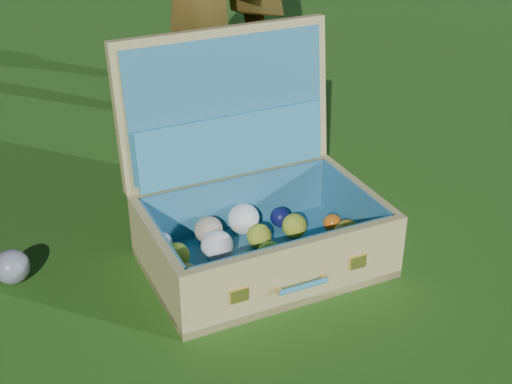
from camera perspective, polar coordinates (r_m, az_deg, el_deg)
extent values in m
plane|color=#215114|center=(1.67, -4.81, -4.82)|extent=(60.00, 60.00, 0.00)
sphere|color=#3C609D|center=(1.64, -18.95, -5.68)|extent=(0.08, 0.08, 0.08)
cube|color=tan|center=(1.62, 0.60, -5.60)|extent=(0.57, 0.43, 0.02)
cube|color=tan|center=(1.46, 3.36, -6.63)|extent=(0.51, 0.11, 0.15)
cube|color=tan|center=(1.71, -1.73, -0.97)|extent=(0.51, 0.11, 0.15)
cube|color=tan|center=(1.51, -7.88, -5.67)|extent=(0.08, 0.30, 0.15)
cube|color=tan|center=(1.69, 8.16, -1.65)|extent=(0.08, 0.30, 0.15)
cube|color=teal|center=(1.61, 0.60, -5.25)|extent=(0.52, 0.39, 0.01)
cube|color=teal|center=(1.47, 3.15, -6.09)|extent=(0.47, 0.09, 0.13)
cube|color=teal|center=(1.69, -1.57, -0.88)|extent=(0.47, 0.09, 0.13)
cube|color=teal|center=(1.51, -7.48, -5.27)|extent=(0.06, 0.30, 0.13)
cube|color=teal|center=(1.68, 7.84, -1.47)|extent=(0.06, 0.30, 0.13)
cube|color=tan|center=(1.64, -2.48, 7.16)|extent=(0.51, 0.16, 0.34)
cube|color=teal|center=(1.62, -2.24, 7.02)|extent=(0.47, 0.13, 0.30)
cube|color=teal|center=(1.64, -1.92, 3.77)|extent=(0.45, 0.12, 0.14)
cube|color=#F2C659|center=(1.40, -1.35, -8.27)|extent=(0.04, 0.01, 0.03)
cube|color=#F2C659|center=(1.51, 8.16, -5.56)|extent=(0.04, 0.01, 0.03)
cylinder|color=teal|center=(1.45, 3.81, -7.54)|extent=(0.11, 0.03, 0.01)
cube|color=#F2C659|center=(1.44, 1.87, -7.92)|extent=(0.01, 0.02, 0.01)
cube|color=#F2C659|center=(1.48, 5.43, -6.89)|extent=(0.01, 0.02, 0.01)
sphere|color=#C9B38E|center=(1.45, -4.53, -8.47)|extent=(0.05, 0.05, 0.05)
sphere|color=orange|center=(1.48, -0.76, -7.46)|extent=(0.05, 0.05, 0.05)
sphere|color=gold|center=(1.50, 2.29, -6.47)|extent=(0.06, 0.06, 0.06)
sphere|color=red|center=(1.56, 5.46, -5.70)|extent=(0.04, 0.04, 0.04)
sphere|color=orange|center=(1.60, 8.87, -4.62)|extent=(0.05, 0.05, 0.05)
sphere|color=#B07D17|center=(1.50, -5.62, -6.82)|extent=(0.06, 0.06, 0.06)
sphere|color=red|center=(1.54, -2.24, -6.14)|extent=(0.04, 0.04, 0.04)
sphere|color=gold|center=(1.56, 1.14, -5.12)|extent=(0.06, 0.06, 0.06)
sphere|color=gold|center=(1.61, 4.68, -4.36)|extent=(0.05, 0.05, 0.05)
sphere|color=#B07D17|center=(1.66, 7.27, -3.16)|extent=(0.06, 0.06, 0.06)
sphere|color=gold|center=(1.57, -6.38, -5.10)|extent=(0.06, 0.06, 0.06)
sphere|color=white|center=(1.58, -3.13, -4.35)|extent=(0.07, 0.07, 0.07)
sphere|color=gold|center=(1.63, 0.25, -3.54)|extent=(0.06, 0.06, 0.06)
sphere|color=gold|center=(1.67, 3.10, -2.70)|extent=(0.06, 0.06, 0.06)
sphere|color=orange|center=(1.70, 6.13, -2.48)|extent=(0.04, 0.04, 0.04)
sphere|color=white|center=(1.63, -7.55, -4.06)|extent=(0.05, 0.05, 0.05)
sphere|color=#C9B38E|center=(1.65, -3.82, -3.05)|extent=(0.07, 0.07, 0.07)
sphere|color=white|center=(1.68, -1.00, -2.16)|extent=(0.07, 0.07, 0.07)
sphere|color=#0F134F|center=(1.71, 1.96, -2.02)|extent=(0.05, 0.05, 0.05)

